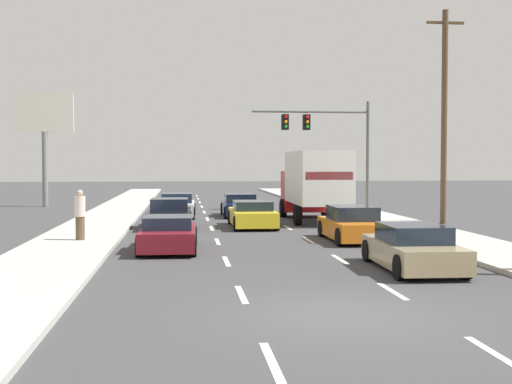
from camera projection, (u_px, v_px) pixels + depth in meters
name	position (u px, v px, depth m)	size (l,w,h in m)	color
ground_plane	(236.00, 215.00, 37.53)	(140.00, 140.00, 0.00)	#3D3D3F
sidewalk_right	(380.00, 220.00, 33.30)	(3.11, 80.00, 0.14)	#B2AFA8
sidewalk_left	(101.00, 222.00, 31.81)	(3.11, 80.00, 0.14)	#B2AFA8
lane_markings	(245.00, 223.00, 32.24)	(3.54, 57.00, 0.01)	silver
car_white	(177.00, 206.00, 35.87)	(2.01, 4.69, 1.28)	white
car_black	(170.00, 215.00, 29.74)	(1.98, 4.15, 1.32)	black
car_maroon	(168.00, 234.00, 22.04)	(1.95, 4.23, 1.15)	maroon
car_navy	(240.00, 206.00, 36.40)	(1.93, 4.30, 1.22)	#141E4C
car_yellow	(252.00, 215.00, 30.11)	(1.96, 4.42, 1.19)	yellow
box_truck	(314.00, 182.00, 33.08)	(2.63, 7.46, 3.44)	white
car_orange	(352.00, 225.00, 24.81)	(1.90, 4.16, 1.29)	orange
car_tan	(413.00, 249.00, 18.08)	(1.98, 4.33, 1.23)	tan
traffic_signal_mast	(320.00, 131.00, 41.57)	(7.40, 0.69, 6.72)	#595B56
utility_pole_mid	(444.00, 114.00, 31.74)	(1.80, 0.28, 10.09)	brown
roadside_billboard	(44.00, 126.00, 44.23)	(3.80, 0.36, 7.51)	slate
pedestrian_near_corner	(80.00, 215.00, 23.90)	(0.38, 0.38, 1.79)	brown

